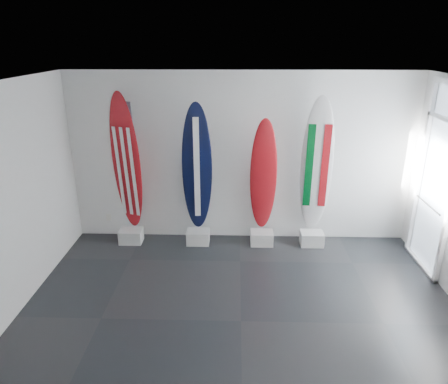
{
  "coord_description": "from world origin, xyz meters",
  "views": [
    {
      "loc": [
        -0.09,
        -4.44,
        3.47
      ],
      "look_at": [
        -0.26,
        1.4,
        1.28
      ],
      "focal_mm": 32.89,
      "sensor_mm": 36.0,
      "label": 1
    }
  ],
  "objects_px": {
    "surfboard_usa": "(126,163)",
    "surfboard_navy": "(197,168)",
    "surfboard_italy": "(316,166)",
    "surfboard_swiss": "(263,176)"
  },
  "relations": [
    {
      "from": "surfboard_usa",
      "to": "surfboard_swiss",
      "type": "xyz_separation_m",
      "value": [
        2.36,
        0.0,
        -0.21
      ]
    },
    {
      "from": "surfboard_usa",
      "to": "surfboard_navy",
      "type": "bearing_deg",
      "value": 18.81
    },
    {
      "from": "surfboard_navy",
      "to": "surfboard_swiss",
      "type": "relative_size",
      "value": 1.12
    },
    {
      "from": "surfboard_usa",
      "to": "surfboard_swiss",
      "type": "distance_m",
      "value": 2.37
    },
    {
      "from": "surfboard_usa",
      "to": "surfboard_navy",
      "type": "relative_size",
      "value": 1.07
    },
    {
      "from": "surfboard_usa",
      "to": "surfboard_italy",
      "type": "bearing_deg",
      "value": 18.81
    },
    {
      "from": "surfboard_navy",
      "to": "surfboard_italy",
      "type": "height_order",
      "value": "surfboard_italy"
    },
    {
      "from": "surfboard_usa",
      "to": "surfboard_navy",
      "type": "distance_m",
      "value": 1.22
    },
    {
      "from": "surfboard_italy",
      "to": "surfboard_usa",
      "type": "bearing_deg",
      "value": -175.6
    },
    {
      "from": "surfboard_usa",
      "to": "surfboard_swiss",
      "type": "height_order",
      "value": "surfboard_usa"
    }
  ]
}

